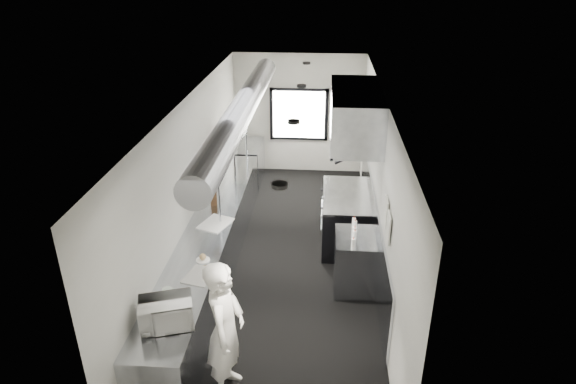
% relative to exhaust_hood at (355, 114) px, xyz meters
% --- Properties ---
extents(floor, '(3.00, 8.00, 0.01)m').
position_rel_exhaust_hood_xyz_m(floor, '(-1.10, -0.70, -2.39)').
color(floor, black).
rests_on(floor, ground).
extents(ceiling, '(3.00, 8.00, 0.01)m').
position_rel_exhaust_hood_xyz_m(ceiling, '(-1.10, -0.70, 0.41)').
color(ceiling, silver).
rests_on(ceiling, wall_back).
extents(wall_back, '(3.00, 0.02, 2.80)m').
position_rel_exhaust_hood_xyz_m(wall_back, '(-1.10, 3.30, -0.99)').
color(wall_back, beige).
rests_on(wall_back, floor).
extents(wall_front, '(3.00, 0.02, 2.80)m').
position_rel_exhaust_hood_xyz_m(wall_front, '(-1.10, -4.70, -0.99)').
color(wall_front, beige).
rests_on(wall_front, floor).
extents(wall_left, '(0.02, 8.00, 2.80)m').
position_rel_exhaust_hood_xyz_m(wall_left, '(-2.60, -0.70, -0.99)').
color(wall_left, beige).
rests_on(wall_left, floor).
extents(wall_right, '(0.02, 8.00, 2.80)m').
position_rel_exhaust_hood_xyz_m(wall_right, '(0.40, -0.70, -0.99)').
color(wall_right, beige).
rests_on(wall_right, floor).
extents(wall_cladding, '(0.03, 5.50, 1.10)m').
position_rel_exhaust_hood_xyz_m(wall_cladding, '(0.38, -0.40, -1.84)').
color(wall_cladding, '#969AA4').
rests_on(wall_cladding, wall_right).
extents(hvac_duct, '(0.40, 6.40, 0.40)m').
position_rel_exhaust_hood_xyz_m(hvac_duct, '(-1.80, -0.30, 0.16)').
color(hvac_duct, gray).
rests_on(hvac_duct, ceiling).
extents(service_window, '(1.36, 0.05, 1.25)m').
position_rel_exhaust_hood_xyz_m(service_window, '(-1.10, 3.26, -0.99)').
color(service_window, white).
rests_on(service_window, wall_back).
extents(exhaust_hood, '(0.81, 2.20, 0.88)m').
position_rel_exhaust_hood_xyz_m(exhaust_hood, '(0.00, 0.00, 0.00)').
color(exhaust_hood, '#969AA4').
rests_on(exhaust_hood, ceiling).
extents(prep_counter, '(0.70, 6.00, 0.90)m').
position_rel_exhaust_hood_xyz_m(prep_counter, '(-2.25, -1.20, -1.94)').
color(prep_counter, '#969AA4').
rests_on(prep_counter, floor).
extents(pass_shelf, '(0.45, 3.00, 0.68)m').
position_rel_exhaust_hood_xyz_m(pass_shelf, '(-2.29, 0.30, -0.86)').
color(pass_shelf, '#969AA4').
rests_on(pass_shelf, prep_counter).
extents(range, '(0.88, 1.60, 0.94)m').
position_rel_exhaust_hood_xyz_m(range, '(-0.06, 0.00, -1.92)').
color(range, black).
rests_on(range, floor).
extents(bottle_station, '(0.65, 0.80, 0.90)m').
position_rel_exhaust_hood_xyz_m(bottle_station, '(0.05, -1.40, -1.94)').
color(bottle_station, '#969AA4').
rests_on(bottle_station, floor).
extents(far_work_table, '(0.70, 1.20, 0.90)m').
position_rel_exhaust_hood_xyz_m(far_work_table, '(-2.25, 2.50, -1.94)').
color(far_work_table, '#969AA4').
rests_on(far_work_table, floor).
extents(notice_sheet_a, '(0.02, 0.28, 0.38)m').
position_rel_exhaust_hood_xyz_m(notice_sheet_a, '(0.37, -1.90, -0.79)').
color(notice_sheet_a, beige).
rests_on(notice_sheet_a, wall_right).
extents(notice_sheet_b, '(0.02, 0.28, 0.38)m').
position_rel_exhaust_hood_xyz_m(notice_sheet_b, '(0.37, -2.25, -0.84)').
color(notice_sheet_b, beige).
rests_on(notice_sheet_b, wall_right).
extents(line_cook, '(0.46, 0.67, 1.77)m').
position_rel_exhaust_hood_xyz_m(line_cook, '(-1.54, -3.57, -1.51)').
color(line_cook, silver).
rests_on(line_cook, floor).
extents(microwave, '(0.65, 0.56, 0.33)m').
position_rel_exhaust_hood_xyz_m(microwave, '(-2.22, -3.55, -1.33)').
color(microwave, white).
rests_on(microwave, prep_counter).
extents(deli_tub_a, '(0.14, 0.14, 0.10)m').
position_rel_exhaust_hood_xyz_m(deli_tub_a, '(-2.35, -3.05, -1.44)').
color(deli_tub_a, '#B6C4B4').
rests_on(deli_tub_a, prep_counter).
extents(deli_tub_b, '(0.14, 0.14, 0.09)m').
position_rel_exhaust_hood_xyz_m(deli_tub_b, '(-2.38, -3.01, -1.45)').
color(deli_tub_b, '#B6C4B4').
rests_on(deli_tub_b, prep_counter).
extents(newspaper, '(0.45, 0.51, 0.01)m').
position_rel_exhaust_hood_xyz_m(newspaper, '(-2.07, -2.58, -1.48)').
color(newspaper, beige).
rests_on(newspaper, prep_counter).
extents(small_plate, '(0.22, 0.22, 0.02)m').
position_rel_exhaust_hood_xyz_m(small_plate, '(-2.12, -2.21, -1.48)').
color(small_plate, white).
rests_on(small_plate, prep_counter).
extents(pastry, '(0.09, 0.09, 0.09)m').
position_rel_exhaust_hood_xyz_m(pastry, '(-2.12, -2.21, -1.43)').
color(pastry, tan).
rests_on(pastry, small_plate).
extents(cutting_board, '(0.56, 0.64, 0.02)m').
position_rel_exhaust_hood_xyz_m(cutting_board, '(-2.16, -1.17, -1.48)').
color(cutting_board, white).
rests_on(cutting_board, prep_counter).
extents(knife_block, '(0.16, 0.25, 0.26)m').
position_rel_exhaust_hood_xyz_m(knife_block, '(-2.34, -0.44, -1.36)').
color(knife_block, '#4E391B').
rests_on(knife_block, prep_counter).
extents(plate_stack_a, '(0.24, 0.24, 0.25)m').
position_rel_exhaust_hood_xyz_m(plate_stack_a, '(-2.32, -0.41, -0.69)').
color(plate_stack_a, white).
rests_on(plate_stack_a, pass_shelf).
extents(plate_stack_b, '(0.29, 0.29, 0.29)m').
position_rel_exhaust_hood_xyz_m(plate_stack_b, '(-2.27, 0.06, -0.67)').
color(plate_stack_b, white).
rests_on(plate_stack_b, pass_shelf).
extents(plate_stack_c, '(0.30, 0.30, 0.34)m').
position_rel_exhaust_hood_xyz_m(plate_stack_c, '(-2.30, 0.37, -0.65)').
color(plate_stack_c, white).
rests_on(plate_stack_c, pass_shelf).
extents(plate_stack_d, '(0.29, 0.29, 0.36)m').
position_rel_exhaust_hood_xyz_m(plate_stack_d, '(-2.28, 1.09, -0.64)').
color(plate_stack_d, white).
rests_on(plate_stack_d, pass_shelf).
extents(squeeze_bottle_a, '(0.07, 0.07, 0.17)m').
position_rel_exhaust_hood_xyz_m(squeeze_bottle_a, '(-0.03, -1.75, -1.41)').
color(squeeze_bottle_a, white).
rests_on(squeeze_bottle_a, bottle_station).
extents(squeeze_bottle_b, '(0.07, 0.07, 0.17)m').
position_rel_exhaust_hood_xyz_m(squeeze_bottle_b, '(0.00, -1.52, -1.40)').
color(squeeze_bottle_b, white).
rests_on(squeeze_bottle_b, bottle_station).
extents(squeeze_bottle_c, '(0.08, 0.08, 0.19)m').
position_rel_exhaust_hood_xyz_m(squeeze_bottle_c, '(0.01, -1.45, -1.40)').
color(squeeze_bottle_c, white).
rests_on(squeeze_bottle_c, bottle_station).
extents(squeeze_bottle_d, '(0.06, 0.06, 0.16)m').
position_rel_exhaust_hood_xyz_m(squeeze_bottle_d, '(0.03, -1.20, -1.41)').
color(squeeze_bottle_d, white).
rests_on(squeeze_bottle_d, bottle_station).
extents(squeeze_bottle_e, '(0.06, 0.06, 0.17)m').
position_rel_exhaust_hood_xyz_m(squeeze_bottle_e, '(0.01, -1.12, -1.41)').
color(squeeze_bottle_e, white).
rests_on(squeeze_bottle_e, bottle_station).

